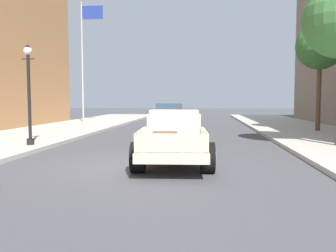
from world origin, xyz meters
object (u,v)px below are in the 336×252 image
at_px(car_background_blue, 170,116).
at_px(street_tree_second, 320,46).
at_px(hotrod_truck_cream, 174,137).
at_px(flagpole, 85,49).
at_px(street_lamp_near, 29,87).

bearing_deg(car_background_blue, street_tree_second, -22.38).
distance_m(hotrod_truck_cream, street_tree_second, 13.03).
distance_m(car_background_blue, flagpole, 8.71).
height_order(car_background_blue, flagpole, flagpole).
bearing_deg(hotrod_truck_cream, street_tree_second, 53.77).
xyz_separation_m(car_background_blue, street_lamp_near, (-4.33, -11.23, 1.62)).
bearing_deg(hotrod_truck_cream, flagpole, 117.27).
bearing_deg(street_lamp_near, car_background_blue, 68.92).
bearing_deg(car_background_blue, street_lamp_near, -111.08).
xyz_separation_m(car_background_blue, flagpole, (-6.74, 2.31, 5.00)).
bearing_deg(street_tree_second, hotrod_truck_cream, -126.23).
relative_size(street_lamp_near, street_tree_second, 0.64).
distance_m(hotrod_truck_cream, street_lamp_near, 6.46).
distance_m(car_background_blue, street_tree_second, 10.32).
distance_m(street_lamp_near, flagpole, 14.16).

